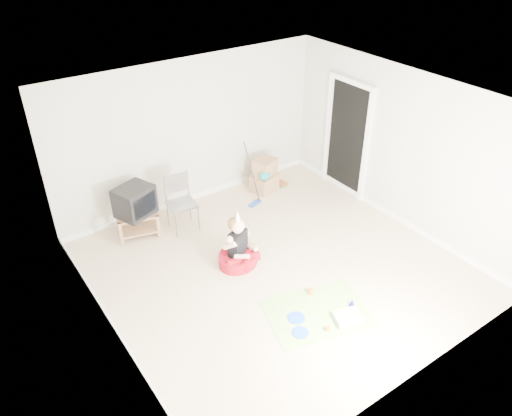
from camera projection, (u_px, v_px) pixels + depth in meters
ground at (277, 268)px, 7.52m from camera, size 5.00×5.00×0.00m
doorway_recess at (347, 139)px, 9.01m from camera, size 0.02×0.90×2.05m
tv_stand at (138, 222)px, 8.12m from camera, size 0.74×0.56×0.41m
crt_tv at (135, 201)px, 7.91m from camera, size 0.69×0.64×0.49m
folding_chair at (182, 204)px, 8.17m from camera, size 0.48×0.46×0.97m
cardboard_boxes at (264, 176)px, 9.36m from camera, size 0.58×0.52×0.61m
floor_mop at (255, 192)px, 8.93m from camera, size 0.29×0.36×1.11m
book_pile at (281, 183)px, 9.66m from camera, size 0.20×0.24×0.05m
seated_woman at (238, 252)px, 7.51m from camera, size 0.87×0.87×0.95m
party_mat at (317, 312)px, 6.72m from camera, size 1.57×1.31×0.01m
birthday_cake at (347, 318)px, 6.57m from camera, size 0.41×0.37×0.15m
blue_plate_near at (296, 318)px, 6.62m from camera, size 0.32×0.32×0.01m
blue_plate_far at (300, 332)px, 6.40m from camera, size 0.23×0.23×0.01m
orange_cup_near at (311, 291)px, 7.01m from camera, size 0.08×0.08×0.08m
orange_cup_far at (328, 328)px, 6.42m from camera, size 0.06×0.06×0.07m
blue_party_hat at (352, 303)px, 6.77m from camera, size 0.10×0.10×0.14m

